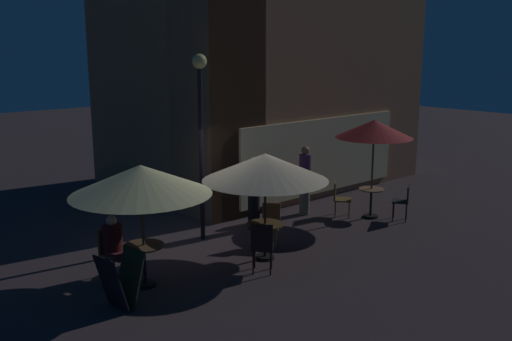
{
  "coord_description": "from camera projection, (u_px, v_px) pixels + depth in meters",
  "views": [
    {
      "loc": [
        -6.87,
        -9.23,
        4.24
      ],
      "look_at": [
        0.59,
        -0.69,
        1.77
      ],
      "focal_mm": 39.8,
      "sensor_mm": 36.0,
      "label": 1
    }
  ],
  "objects": [
    {
      "name": "ground_plane",
      "position": [
        214.0,
        250.0,
        12.11
      ],
      "size": [
        60.0,
        60.0,
        0.0
      ],
      "primitive_type": "plane",
      "color": "#3A2F31"
    },
    {
      "name": "cafe_building",
      "position": [
        252.0,
        45.0,
        16.09
      ],
      "size": [
        8.67,
        6.47,
        8.61
      ],
      "color": "#9C6B49",
      "rests_on": "ground"
    },
    {
      "name": "street_lamp_near_corner",
      "position": [
        200.0,
        113.0,
        12.24
      ],
      "size": [
        0.32,
        0.32,
        4.11
      ],
      "color": "black",
      "rests_on": "ground"
    },
    {
      "name": "menu_sandwich_board",
      "position": [
        121.0,
        281.0,
        9.32
      ],
      "size": [
        0.73,
        0.64,
        0.95
      ],
      "rotation": [
        0.0,
        0.0,
        0.15
      ],
      "color": "black",
      "rests_on": "ground"
    },
    {
      "name": "cafe_table_0",
      "position": [
        265.0,
        233.0,
        11.52
      ],
      "size": [
        0.76,
        0.76,
        0.75
      ],
      "color": "black",
      "rests_on": "ground"
    },
    {
      "name": "cafe_table_1",
      "position": [
        371.0,
        198.0,
        14.35
      ],
      "size": [
        0.64,
        0.64,
        0.75
      ],
      "color": "black",
      "rests_on": "ground"
    },
    {
      "name": "cafe_table_2",
      "position": [
        144.0,
        256.0,
        10.2
      ],
      "size": [
        0.74,
        0.74,
        0.78
      ],
      "color": "black",
      "rests_on": "ground"
    },
    {
      "name": "patio_umbrella_0",
      "position": [
        265.0,
        167.0,
        11.23
      ],
      "size": [
        2.53,
        2.53,
        2.19
      ],
      "color": "black",
      "rests_on": "ground"
    },
    {
      "name": "patio_umbrella_1",
      "position": [
        374.0,
        129.0,
        13.98
      ],
      "size": [
        1.92,
        1.92,
        2.5
      ],
      "color": "black",
      "rests_on": "ground"
    },
    {
      "name": "patio_umbrella_2",
      "position": [
        141.0,
        180.0,
        9.9
      ],
      "size": [
        2.5,
        2.5,
        2.24
      ],
      "color": "black",
      "rests_on": "ground"
    },
    {
      "name": "cafe_chair_0",
      "position": [
        262.0,
        244.0,
        10.74
      ],
      "size": [
        0.59,
        0.59,
        1.01
      ],
      "rotation": [
        0.0,
        0.0,
        0.77
      ],
      "color": "black",
      "rests_on": "ground"
    },
    {
      "name": "cafe_chair_1",
      "position": [
        271.0,
        221.0,
        12.29
      ],
      "size": [
        0.55,
        0.55,
        0.94
      ],
      "rotation": [
        0.0,
        0.0,
        -2.46
      ],
      "color": "brown",
      "rests_on": "ground"
    },
    {
      "name": "cafe_chair_2",
      "position": [
        404.0,
        199.0,
        14.11
      ],
      "size": [
        0.54,
        0.54,
        0.89
      ],
      "rotation": [
        0.0,
        0.0,
        2.12
      ],
      "color": "black",
      "rests_on": "ground"
    },
    {
      "name": "cafe_chair_3",
      "position": [
        339.0,
        196.0,
        14.48
      ],
      "size": [
        0.61,
        0.61,
        0.89
      ],
      "rotation": [
        0.0,
        0.0,
        -0.88
      ],
      "color": "brown",
      "rests_on": "ground"
    },
    {
      "name": "cafe_chair_4",
      "position": [
        109.0,
        248.0,
        10.58
      ],
      "size": [
        0.49,
        0.49,
        0.95
      ],
      "rotation": [
        0.0,
        0.0,
        -1.22
      ],
      "color": "brown",
      "rests_on": "ground"
    },
    {
      "name": "patron_seated_0",
      "position": [
        115.0,
        243.0,
        10.49
      ],
      "size": [
        0.47,
        0.55,
        1.22
      ],
      "rotation": [
        0.0,
        0.0,
        -1.22
      ],
      "color": "#4A1C23",
      "rests_on": "ground"
    },
    {
      "name": "patron_standing_1",
      "position": [
        254.0,
        193.0,
        13.39
      ],
      "size": [
        0.34,
        0.34,
        1.74
      ],
      "rotation": [
        0.0,
        0.0,
        0.59
      ],
      "color": "black",
      "rests_on": "ground"
    },
    {
      "name": "patron_standing_2",
      "position": [
        305.0,
        180.0,
        14.55
      ],
      "size": [
        0.31,
        0.31,
        1.79
      ],
      "rotation": [
        0.0,
        0.0,
        5.69
      ],
      "color": "#72715B",
      "rests_on": "ground"
    }
  ]
}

